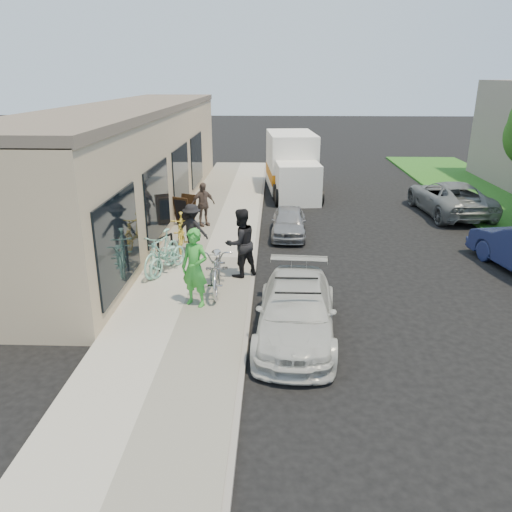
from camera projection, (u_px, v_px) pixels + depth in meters
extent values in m
plane|color=black|center=(268.00, 307.00, 11.96)|extent=(120.00, 120.00, 0.00)
cube|color=#A6A195|center=(203.00, 259.00, 14.82)|extent=(3.00, 34.00, 0.15)
cube|color=gray|center=(255.00, 260.00, 14.77)|extent=(0.12, 34.00, 0.13)
cube|color=#C9B18B|center=(134.00, 165.00, 18.98)|extent=(3.50, 20.00, 4.00)
cube|color=#66594D|center=(129.00, 108.00, 18.26)|extent=(3.60, 20.00, 0.25)
cube|color=black|center=(119.00, 242.00, 11.54)|extent=(0.06, 3.00, 2.20)
cube|color=black|center=(158.00, 201.00, 15.29)|extent=(0.06, 3.00, 2.20)
cube|color=black|center=(181.00, 176.00, 19.05)|extent=(0.06, 3.00, 2.20)
cube|color=black|center=(197.00, 159.00, 22.81)|extent=(0.06, 3.00, 2.20)
cylinder|color=black|center=(159.00, 256.00, 13.55)|extent=(0.07, 0.07, 0.91)
cylinder|color=black|center=(172.00, 249.00, 14.06)|extent=(0.07, 0.07, 0.91)
cylinder|color=black|center=(165.00, 237.00, 13.65)|extent=(0.31, 0.58, 0.07)
cube|color=#321C0D|center=(182.00, 211.00, 17.74)|extent=(0.68, 0.50, 1.04)
cube|color=#321C0D|center=(188.00, 209.00, 18.06)|extent=(0.68, 0.50, 1.04)
cube|color=black|center=(181.00, 210.00, 17.69)|extent=(0.53, 0.37, 0.74)
imported|color=beige|center=(296.00, 311.00, 10.43)|extent=(1.89, 4.09, 1.16)
cylinder|color=black|center=(298.00, 293.00, 9.82)|extent=(0.92, 0.04, 0.04)
cylinder|color=black|center=(296.00, 278.00, 10.55)|extent=(0.92, 0.04, 0.04)
imported|color=gray|center=(289.00, 222.00, 17.10)|extent=(1.26, 2.91, 0.98)
cube|color=white|center=(298.00, 184.00, 21.34)|extent=(1.96, 1.96, 1.71)
cube|color=black|center=(298.00, 175.00, 21.22)|extent=(1.67, 0.21, 0.81)
cube|color=white|center=(291.00, 161.00, 23.70)|extent=(2.41, 3.96, 2.62)
cube|color=#C0670B|center=(291.00, 173.00, 23.90)|extent=(2.43, 3.98, 0.50)
cylinder|color=black|center=(278.00, 198.00, 21.04)|extent=(0.29, 0.74, 0.72)
cylinder|color=black|center=(320.00, 197.00, 21.13)|extent=(0.29, 0.74, 0.72)
cylinder|color=black|center=(276.00, 192.00, 21.97)|extent=(0.29, 0.74, 0.72)
cylinder|color=black|center=(316.00, 192.00, 22.06)|extent=(0.29, 0.74, 0.72)
cylinder|color=black|center=(270.00, 177.00, 25.19)|extent=(0.29, 0.74, 0.72)
cylinder|color=black|center=(305.00, 177.00, 25.28)|extent=(0.29, 0.74, 0.72)
imported|color=slate|center=(449.00, 198.00, 19.75)|extent=(2.55, 4.89, 1.31)
imported|color=#B1B1B3|center=(217.00, 266.00, 12.43)|extent=(0.94, 2.32, 1.20)
imported|color=green|center=(195.00, 268.00, 11.42)|extent=(0.79, 0.67, 1.85)
imported|color=black|center=(241.00, 243.00, 13.12)|extent=(1.14, 1.10, 1.84)
imported|color=#8CD1BB|center=(162.00, 252.00, 13.49)|extent=(1.06, 1.97, 1.14)
imported|color=#8CD1BB|center=(168.00, 257.00, 13.55)|extent=(1.14, 1.76, 0.87)
imported|color=gold|center=(181.00, 232.00, 15.26)|extent=(0.76, 1.89, 1.11)
imported|color=black|center=(192.00, 229.00, 14.87)|extent=(1.11, 0.85, 1.52)
imported|color=brown|center=(203.00, 204.00, 17.63)|extent=(0.97, 0.82, 1.56)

